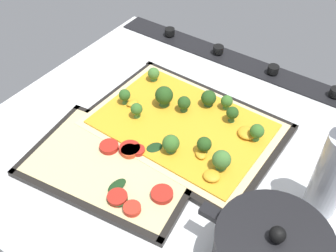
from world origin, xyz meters
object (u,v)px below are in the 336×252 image
Objects in this scene: baking_tray_back at (113,166)px; oil_bottle at (333,173)px; veggie_pizza_back at (116,165)px; baking_tray_front at (183,128)px; broccoli_pizza at (185,124)px.

oil_bottle is (-36.04, -13.93, 9.10)cm from baking_tray_back.
veggie_pizza_back is 38.81cm from oil_bottle.
oil_bottle reaches higher than veggie_pizza_back.
veggie_pizza_back is 1.46× the size of oil_bottle.
veggie_pizza_back is (4.70, 16.55, 0.75)cm from baking_tray_front.
baking_tray_back is (5.46, 16.63, 0.02)cm from baking_tray_front.
broccoli_pizza reaches higher than veggie_pizza_back.
baking_tray_front is 1.55cm from broccoli_pizza.
oil_bottle reaches higher than baking_tray_back.
broccoli_pizza reaches higher than baking_tray_back.
baking_tray_back is 1.06cm from veggie_pizza_back.
baking_tray_back is at bearing 6.13° from veggie_pizza_back.
baking_tray_front is 1.79× the size of oil_bottle.
baking_tray_back is 1.08× the size of veggie_pizza_back.
broccoli_pizza is at bearing -106.99° from veggie_pizza_back.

